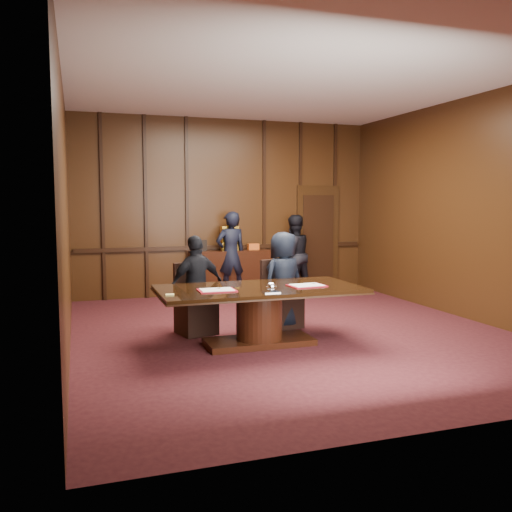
{
  "coord_description": "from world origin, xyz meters",
  "views": [
    {
      "loc": [
        -2.88,
        -7.05,
        1.85
      ],
      "look_at": [
        -0.34,
        0.6,
        1.05
      ],
      "focal_mm": 38.0,
      "sensor_mm": 36.0,
      "label": 1
    }
  ],
  "objects_px": {
    "conference_table": "(259,306)",
    "signatory_right": "(283,280)",
    "witness_right": "(293,254)",
    "signatory_left": "(197,285)",
    "sideboard": "(230,271)",
    "witness_left": "(231,254)"
  },
  "relations": [
    {
      "from": "witness_left",
      "to": "witness_right",
      "type": "xyz_separation_m",
      "value": [
        1.29,
        -0.07,
        -0.04
      ]
    },
    {
      "from": "conference_table",
      "to": "signatory_right",
      "type": "distance_m",
      "value": 1.05
    },
    {
      "from": "witness_left",
      "to": "signatory_left",
      "type": "bearing_deg",
      "value": 59.66
    },
    {
      "from": "witness_left",
      "to": "signatory_right",
      "type": "bearing_deg",
      "value": 84.61
    },
    {
      "from": "signatory_left",
      "to": "signatory_right",
      "type": "distance_m",
      "value": 1.3
    },
    {
      "from": "sideboard",
      "to": "signatory_left",
      "type": "height_order",
      "value": "sideboard"
    },
    {
      "from": "conference_table",
      "to": "witness_right",
      "type": "distance_m",
      "value": 4.03
    },
    {
      "from": "sideboard",
      "to": "signatory_right",
      "type": "height_order",
      "value": "sideboard"
    },
    {
      "from": "witness_right",
      "to": "signatory_left",
      "type": "bearing_deg",
      "value": 33.62
    },
    {
      "from": "signatory_left",
      "to": "sideboard",
      "type": "bearing_deg",
      "value": -131.72
    },
    {
      "from": "signatory_left",
      "to": "witness_left",
      "type": "xyz_separation_m",
      "value": [
        1.29,
        2.8,
        0.14
      ]
    },
    {
      "from": "sideboard",
      "to": "witness_right",
      "type": "bearing_deg",
      "value": -10.34
    },
    {
      "from": "conference_table",
      "to": "sideboard",
      "type": "bearing_deg",
      "value": 80.05
    },
    {
      "from": "sideboard",
      "to": "signatory_right",
      "type": "xyz_separation_m",
      "value": [
        -0.01,
        -2.96,
        0.23
      ]
    },
    {
      "from": "witness_right",
      "to": "signatory_right",
      "type": "bearing_deg",
      "value": 51.88
    },
    {
      "from": "witness_left",
      "to": "witness_right",
      "type": "bearing_deg",
      "value": 171.17
    },
    {
      "from": "sideboard",
      "to": "witness_left",
      "type": "height_order",
      "value": "witness_left"
    },
    {
      "from": "signatory_left",
      "to": "signatory_right",
      "type": "xyz_separation_m",
      "value": [
        1.3,
        0.0,
        0.01
      ]
    },
    {
      "from": "sideboard",
      "to": "witness_right",
      "type": "relative_size",
      "value": 1.0
    },
    {
      "from": "witness_right",
      "to": "witness_left",
      "type": "bearing_deg",
      "value": -16.17
    },
    {
      "from": "signatory_right",
      "to": "sideboard",
      "type": "bearing_deg",
      "value": -109.61
    },
    {
      "from": "signatory_right",
      "to": "witness_left",
      "type": "height_order",
      "value": "witness_left"
    }
  ]
}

